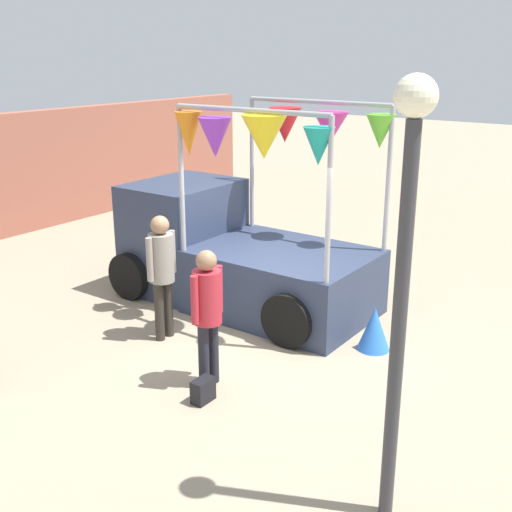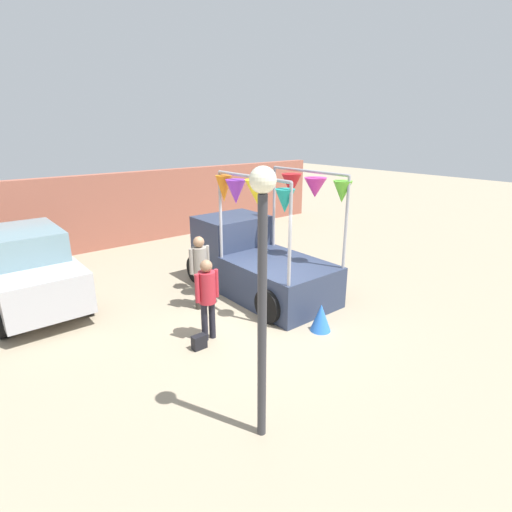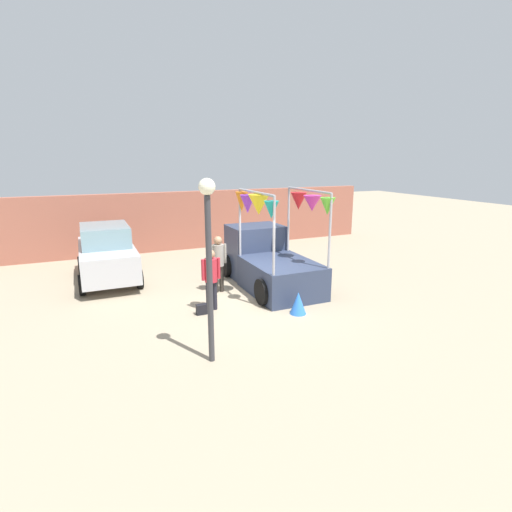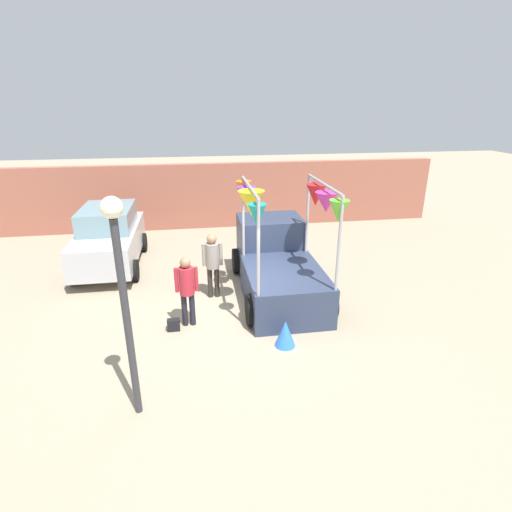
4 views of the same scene
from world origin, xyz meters
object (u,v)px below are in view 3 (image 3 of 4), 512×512
at_px(handbag, 202,309).
at_px(vendor_truck, 267,257).
at_px(person_customer, 211,274).
at_px(street_lamp, 209,245).
at_px(folded_kite_bundle_azure, 298,303).
at_px(person_vendor, 218,258).
at_px(parked_car, 107,253).

bearing_deg(handbag, vendor_truck, 31.97).
bearing_deg(person_customer, vendor_truck, 32.28).
relative_size(street_lamp, folded_kite_bundle_azure, 6.19).
relative_size(person_vendor, handbag, 6.30).
height_order(vendor_truck, handbag, vendor_truck).
xyz_separation_m(person_vendor, street_lamp, (-1.52, -4.06, 1.37)).
distance_m(person_customer, handbag, 0.97).
bearing_deg(parked_car, street_lamp, -77.12).
height_order(person_vendor, folded_kite_bundle_azure, person_vendor).
relative_size(parked_car, handbag, 14.29).
xyz_separation_m(person_customer, street_lamp, (-0.86, -2.70, 1.41)).
distance_m(handbag, folded_kite_bundle_azure, 2.58).
height_order(parked_car, person_customer, parked_car).
height_order(vendor_truck, parked_car, vendor_truck).
bearing_deg(vendor_truck, handbag, -148.03).
relative_size(vendor_truck, folded_kite_bundle_azure, 6.78).
bearing_deg(folded_kite_bundle_azure, vendor_truck, 82.47).
height_order(handbag, folded_kite_bundle_azure, folded_kite_bundle_azure).
height_order(parked_car, street_lamp, street_lamp).
xyz_separation_m(person_customer, person_vendor, (0.66, 1.35, 0.05)).
relative_size(person_customer, handbag, 6.06).
bearing_deg(street_lamp, person_vendor, 69.51).
bearing_deg(vendor_truck, person_vendor, -174.92).
bearing_deg(street_lamp, folded_kite_bundle_azure, 27.58).
bearing_deg(person_vendor, parked_car, 138.89).
xyz_separation_m(vendor_truck, handbag, (-2.74, -1.71, -0.77)).
relative_size(person_customer, folded_kite_bundle_azure, 2.83).
distance_m(vendor_truck, parked_car, 5.40).
distance_m(person_vendor, folded_kite_bundle_azure, 3.00).
distance_m(person_customer, street_lamp, 3.17).
xyz_separation_m(vendor_truck, parked_car, (-4.78, 2.51, 0.04)).
xyz_separation_m(parked_car, street_lamp, (1.54, -6.72, 1.50)).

